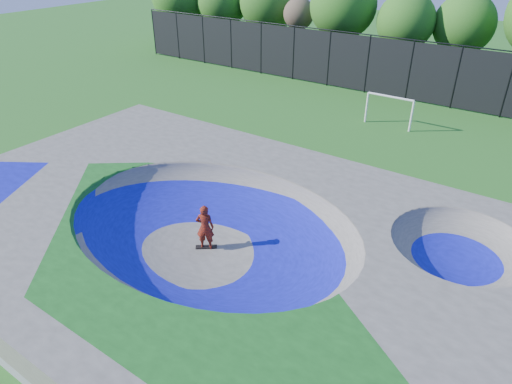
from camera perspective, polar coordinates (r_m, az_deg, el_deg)
ground at (r=16.67m, az=-5.58°, el=-7.63°), size 120.00×120.00×0.00m
skate_deck at (r=16.22m, az=-5.71°, el=-5.52°), size 22.00×14.00×1.50m
skater at (r=16.45m, az=-6.39°, el=-4.40°), size 0.78×0.69×1.79m
skateboard at (r=16.95m, az=-6.23°, el=-6.84°), size 0.75×0.65×0.05m
soccer_goal at (r=28.12m, az=16.35°, el=10.35°), size 2.84×0.12×1.87m
fence at (r=33.15m, az=18.69°, el=14.30°), size 48.09×0.09×4.04m
treeline at (r=36.87m, az=23.42°, el=19.43°), size 54.10×7.43×8.25m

